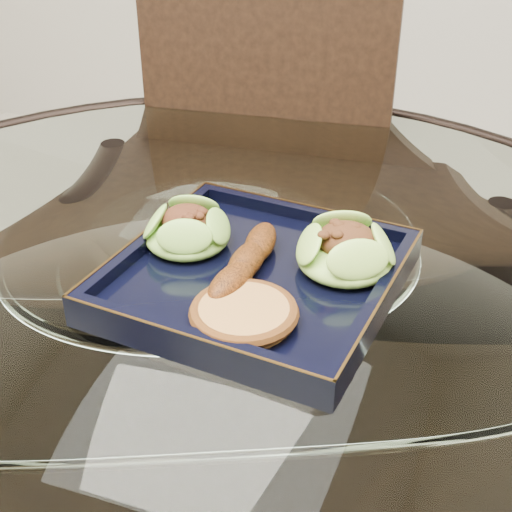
% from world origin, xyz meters
% --- Properties ---
extents(dining_table, '(1.13, 1.13, 0.77)m').
position_xyz_m(dining_table, '(-0.00, -0.00, 0.60)').
color(dining_table, white).
rests_on(dining_table, ground).
extents(dining_chair, '(0.47, 0.47, 0.99)m').
position_xyz_m(dining_chair, '(-0.09, 0.35, 0.55)').
color(dining_chair, black).
rests_on(dining_chair, ground).
extents(navy_plate, '(0.30, 0.30, 0.02)m').
position_xyz_m(navy_plate, '(0.06, -0.01, 0.77)').
color(navy_plate, black).
rests_on(navy_plate, dining_table).
extents(lettuce_wrap_left, '(0.10, 0.10, 0.03)m').
position_xyz_m(lettuce_wrap_left, '(-0.03, 0.01, 0.80)').
color(lettuce_wrap_left, '#64A42F').
rests_on(lettuce_wrap_left, navy_plate).
extents(lettuce_wrap_right, '(0.10, 0.10, 0.04)m').
position_xyz_m(lettuce_wrap_right, '(0.14, 0.02, 0.80)').
color(lettuce_wrap_right, '#6DA630').
rests_on(lettuce_wrap_right, navy_plate).
extents(roasted_plantain, '(0.03, 0.15, 0.03)m').
position_xyz_m(roasted_plantain, '(0.05, -0.02, 0.80)').
color(roasted_plantain, '#672D0A').
rests_on(roasted_plantain, navy_plate).
extents(crumb_patty, '(0.11, 0.11, 0.02)m').
position_xyz_m(crumb_patty, '(0.07, -0.10, 0.79)').
color(crumb_patty, '#B2753B').
rests_on(crumb_patty, navy_plate).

